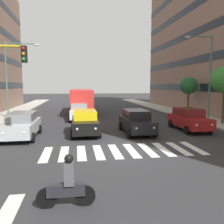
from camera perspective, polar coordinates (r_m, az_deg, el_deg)
The scene contains 14 objects.
ground_plane at distance 12.68m, azimuth 2.82°, elevation -9.54°, with size 180.00×180.00×0.00m, color #2D2D30.
building_left_block_0 at distance 37.37m, azimuth 24.58°, elevation 23.50°, with size 9.71×26.76×29.50m.
crosswalk_markings at distance 12.67m, azimuth 2.82°, elevation -9.52°, with size 8.55×2.80×0.01m.
lane_arrow_1 at distance 7.57m, azimuth -24.33°, elevation -21.69°, with size 0.50×2.20×0.01m, color silver.
car_0 at distance 19.15m, azimuth 18.43°, elevation -1.66°, with size 2.02×4.44×1.72m.
car_1 at distance 17.09m, azimuth 6.01°, elevation -2.32°, with size 2.02×4.44×1.72m.
car_2 at distance 16.82m, azimuth -6.69°, elevation -2.47°, with size 2.02×4.44×1.72m.
car_3 at distance 16.61m, azimuth -21.27°, elevation -2.99°, with size 2.02×4.44×1.72m.
car_row2_0 at distance 23.79m, azimuth -8.15°, elevation 0.16°, with size 2.02×4.44×1.72m.
bus_behind_traffic at distance 29.38m, azimuth -7.70°, elevation 3.28°, with size 2.78×10.50×3.00m.
motorcycle_with_rider at distance 7.11m, azimuth -11.02°, elevation -17.35°, with size 1.70×0.36×1.57m.
street_lamp_left at distance 22.52m, azimuth 22.28°, elevation 9.39°, with size 2.60×0.28×7.76m.
street_lamp_right at distance 25.95m, azimuth -23.48°, elevation 9.05°, with size 3.39×0.28×7.72m.
street_tree_2 at distance 28.44m, azimuth 18.38°, elevation 6.16°, with size 2.00×2.00×4.35m.
Camera 1 is at (2.49, 11.92, 3.52)m, focal length 37.08 mm.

